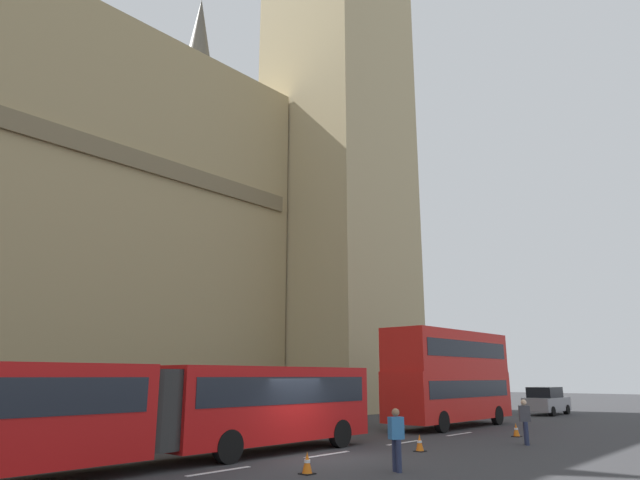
{
  "coord_description": "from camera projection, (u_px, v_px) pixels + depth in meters",
  "views": [
    {
      "loc": [
        -14.29,
        -13.14,
        2.57
      ],
      "look_at": [
        6.82,
        5.71,
        9.51
      ],
      "focal_mm": 31.3,
      "sensor_mm": 36.0,
      "label": 1
    }
  ],
  "objects": [
    {
      "name": "traffic_cone_east",
      "position": [
        516.0,
        430.0,
        24.44
      ],
      "size": [
        0.36,
        0.36,
        0.58
      ],
      "color": "black",
      "rests_on": "ground_plane"
    },
    {
      "name": "pedestrian_near_cones",
      "position": [
        396.0,
        437.0,
        15.59
      ],
      "size": [
        0.46,
        0.39,
        1.69
      ],
      "color": "#262D4C",
      "rests_on": "ground_plane"
    },
    {
      "name": "traffic_cone_west",
      "position": [
        307.0,
        463.0,
        15.11
      ],
      "size": [
        0.36,
        0.36,
        0.58
      ],
      "color": "black",
      "rests_on": "ground_plane"
    },
    {
      "name": "lane_centre_marking",
      "position": [
        219.0,
        471.0,
        15.5
      ],
      "size": [
        29.8,
        0.16,
        0.01
      ],
      "color": "silver",
      "rests_on": "ground_plane"
    },
    {
      "name": "articulated_bus",
      "position": [
        148.0,
        405.0,
        16.37
      ],
      "size": [
        18.07,
        2.54,
        2.9
      ],
      "color": "red",
      "rests_on": "ground_plane"
    },
    {
      "name": "traffic_cone_middle",
      "position": [
        420.0,
        443.0,
        19.65
      ],
      "size": [
        0.36,
        0.36,
        0.58
      ],
      "color": "black",
      "rests_on": "ground_plane"
    },
    {
      "name": "pedestrian_by_kerb",
      "position": [
        525.0,
        420.0,
        21.66
      ],
      "size": [
        0.4,
        0.47,
        1.69
      ],
      "color": "#262D4C",
      "rests_on": "ground_plane"
    },
    {
      "name": "ground_plane",
      "position": [
        311.0,
        457.0,
        18.25
      ],
      "size": [
        160.0,
        160.0,
        0.0
      ],
      "primitive_type": "plane",
      "color": "#333335"
    },
    {
      "name": "double_decker_bus",
      "position": [
        449.0,
        374.0,
        29.6
      ],
      "size": [
        9.33,
        2.54,
        4.9
      ],
      "color": "red",
      "rests_on": "ground_plane"
    },
    {
      "name": "sedan_lead",
      "position": [
        546.0,
        401.0,
        38.56
      ],
      "size": [
        4.4,
        1.86,
        1.85
      ],
      "color": "gray",
      "rests_on": "ground_plane"
    }
  ]
}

